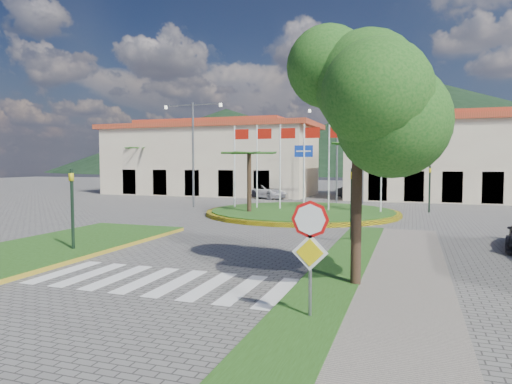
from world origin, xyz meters
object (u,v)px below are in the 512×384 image
(white_van, at_px, (265,191))
(stop_sign, at_px, (310,241))
(car_dark_b, at_px, (358,192))
(car_dark_a, at_px, (269,192))
(roundabout_island, at_px, (302,212))
(deciduous_tree, at_px, (358,97))

(white_van, bearing_deg, stop_sign, -136.13)
(car_dark_b, bearing_deg, car_dark_a, 107.67)
(roundabout_island, height_order, deciduous_tree, deciduous_tree)
(roundabout_island, distance_m, car_dark_b, 14.61)
(white_van, bearing_deg, car_dark_a, -33.07)
(roundabout_island, bearing_deg, stop_sign, -76.27)
(stop_sign, height_order, car_dark_b, stop_sign)
(roundabout_island, relative_size, stop_sign, 4.79)
(stop_sign, xyz_separation_m, white_van, (-11.33, 32.07, -1.12))
(roundabout_island, distance_m, stop_sign, 20.69)
(car_dark_a, distance_m, car_dark_b, 8.40)
(white_van, xyz_separation_m, car_dark_a, (0.33, 0.21, -0.08))
(stop_sign, bearing_deg, car_dark_a, 108.81)
(stop_sign, distance_m, car_dark_b, 34.64)
(white_van, bearing_deg, deciduous_tree, -133.24)
(stop_sign, bearing_deg, white_van, 109.46)
(car_dark_a, bearing_deg, deciduous_tree, -178.93)
(roundabout_island, distance_m, deciduous_tree, 18.55)
(car_dark_b, bearing_deg, white_van, 108.43)
(stop_sign, xyz_separation_m, car_dark_a, (-11.00, 32.28, -1.20))
(stop_sign, xyz_separation_m, car_dark_b, (-2.90, 34.50, -1.12))
(car_dark_a, bearing_deg, white_van, 101.96)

